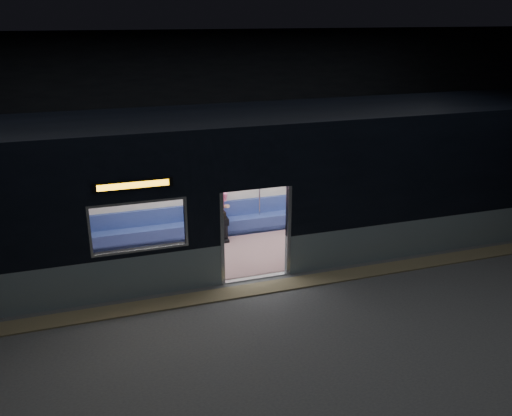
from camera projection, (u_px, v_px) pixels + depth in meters
station_floor at (272, 301)px, 10.84m from camera, size 24.00×14.00×0.01m
station_envelope at (274, 119)px, 9.59m from camera, size 24.00×14.00×5.00m
tactile_strip at (263, 288)px, 11.32m from camera, size 22.80×0.50×0.03m
metro_car at (235, 178)px, 12.48m from camera, size 18.00×3.04×3.35m
passenger at (216, 206)px, 13.65m from camera, size 0.47×0.78×1.49m
handbag at (219, 215)px, 13.47m from camera, size 0.39×0.36×0.16m
transit_map at (300, 172)px, 14.43m from camera, size 0.93×0.03×0.60m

